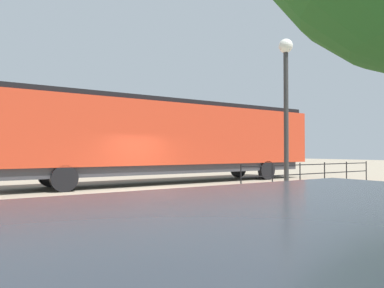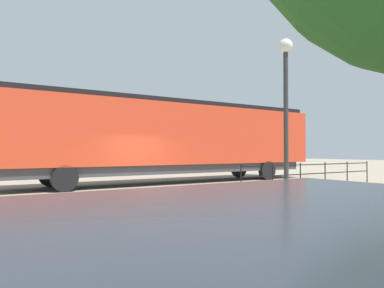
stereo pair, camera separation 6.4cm
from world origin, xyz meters
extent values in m
plane|color=gray|center=(0.00, 0.00, 0.00)|extent=(120.00, 120.00, 0.00)
cube|color=red|center=(-3.10, 2.56, 2.52)|extent=(2.80, 17.94, 3.05)
cube|color=black|center=(-3.10, 10.25, 2.07)|extent=(2.69, 2.55, 2.13)
cube|color=black|center=(-3.10, 2.56, 4.17)|extent=(2.52, 17.22, 0.24)
cube|color=#38383D|center=(-3.10, 2.56, 0.78)|extent=(2.52, 16.50, 0.45)
cylinder|color=black|center=(-4.35, 8.30, 0.55)|extent=(0.30, 1.10, 1.10)
cylinder|color=black|center=(-1.85, 8.30, 0.55)|extent=(0.30, 1.10, 1.10)
cylinder|color=black|center=(-4.35, -3.18, 0.55)|extent=(0.30, 1.10, 1.10)
cylinder|color=black|center=(-1.85, -3.18, 0.55)|extent=(0.30, 1.10, 1.10)
cylinder|color=#2D2D2D|center=(4.88, 2.46, 2.56)|extent=(0.16, 0.16, 5.11)
sphere|color=silver|center=(4.88, 2.46, 5.26)|extent=(0.48, 0.48, 0.48)
cube|color=black|center=(2.50, 6.88, 1.05)|extent=(0.04, 8.74, 0.04)
cube|color=black|center=(2.50, 6.88, 0.63)|extent=(0.04, 8.74, 0.04)
cylinder|color=black|center=(2.50, 2.52, 0.57)|extent=(0.05, 0.05, 1.14)
cylinder|color=black|center=(2.50, 4.26, 0.57)|extent=(0.05, 0.05, 1.14)
cylinder|color=black|center=(2.50, 6.01, 0.57)|extent=(0.05, 0.05, 1.14)
cylinder|color=black|center=(2.50, 7.76, 0.57)|extent=(0.05, 0.05, 1.14)
cylinder|color=black|center=(2.50, 9.50, 0.57)|extent=(0.05, 0.05, 1.14)
cylinder|color=black|center=(2.50, 11.25, 0.57)|extent=(0.05, 0.05, 1.14)
camera|label=1|loc=(13.29, -6.95, 1.66)|focal=33.73mm
camera|label=2|loc=(13.33, -6.90, 1.66)|focal=33.73mm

